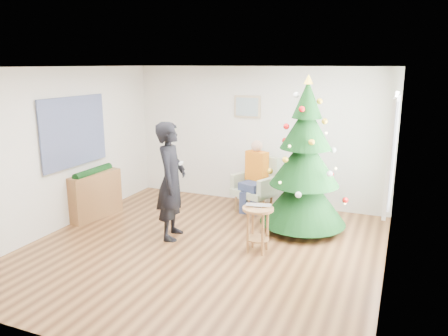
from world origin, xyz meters
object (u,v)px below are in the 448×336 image
at_px(standing_man, 171,181).
at_px(console, 95,195).
at_px(armchair, 256,190).
at_px(christmas_tree, 305,163).
at_px(stool, 258,229).

distance_m(standing_man, console, 1.80).
height_order(armchair, console, armchair).
xyz_separation_m(christmas_tree, standing_man, (-1.80, -1.08, -0.22)).
height_order(christmas_tree, standing_man, christmas_tree).
bearing_deg(christmas_tree, standing_man, -149.18).
bearing_deg(armchair, stool, -50.19).
xyz_separation_m(stool, armchair, (-0.63, 1.81, 0.02)).
height_order(armchair, standing_man, standing_man).
distance_m(christmas_tree, console, 3.67).
relative_size(armchair, standing_man, 0.54).
xyz_separation_m(christmas_tree, console, (-3.51, -0.80, -0.72)).
distance_m(armchair, console, 2.90).
height_order(christmas_tree, armchair, christmas_tree).
bearing_deg(standing_man, christmas_tree, -73.13).
height_order(standing_man, console, standing_man).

